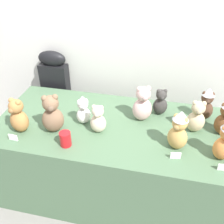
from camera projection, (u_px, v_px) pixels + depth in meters
The scene contains 17 objects.
ground_plane at pixel (106, 209), 2.24m from camera, with size 10.00×10.00×0.00m, color gray.
wall_back at pixel (129, 28), 2.26m from camera, with size 7.00×0.08×2.60m, color silver.
display_table at pixel (112, 158), 2.23m from camera, with size 1.86×0.89×0.74m, color #4C6B4C.
instrument_case at pixel (58, 99), 2.72m from camera, with size 0.28×0.12×1.07m.
teddy_bear_sand at pixel (196, 117), 1.89m from camera, with size 0.15×0.13×0.26m.
teddy_bear_mocha at pixel (52, 115), 1.88m from camera, with size 0.20×0.19×0.31m.
teddy_bear_cocoa at pixel (206, 104), 2.01m from camera, with size 0.13×0.11×0.28m.
teddy_bear_snow at pixel (83, 110), 1.97m from camera, with size 0.14×0.14×0.25m.
teddy_bear_cream at pixel (98, 120), 1.89m from camera, with size 0.12×0.11×0.23m.
teddy_bear_honey at pixel (178, 130), 1.72m from camera, with size 0.18×0.17×0.31m.
teddy_bear_blush at pixel (143, 104), 2.00m from camera, with size 0.19×0.18×0.30m.
teddy_bear_caramel at pixel (18, 116), 1.88m from camera, with size 0.17×0.16×0.28m.
teddy_bear_charcoal at pixel (161, 103), 2.08m from camera, with size 0.14×0.12×0.23m.
party_cup_red at pixel (65, 139), 1.79m from camera, with size 0.08×0.08×0.11m, color red.
name_card_front_left at pixel (223, 167), 1.61m from camera, with size 0.07×0.01×0.05m, color white.
name_card_front_middle at pixel (13, 138), 1.85m from camera, with size 0.07×0.01×0.05m, color white.
name_card_front_right at pixel (176, 156), 1.70m from camera, with size 0.07×0.01×0.05m, color white.
Camera 1 is at (0.35, -1.32, 1.97)m, focal length 40.98 mm.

